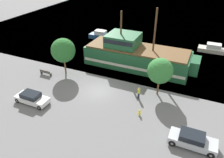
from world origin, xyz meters
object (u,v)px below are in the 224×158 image
at_px(moored_boat_outer, 102,36).
at_px(parked_car_curb_mid, 192,140).
at_px(pirate_ship, 136,55).
at_px(parked_car_curb_front, 32,98).
at_px(pedestrian_walking_near, 139,93).
at_px(fire_hydrant, 139,112).
at_px(bench_promenade_east, 46,72).
at_px(moored_boat_dockside, 215,49).

xyz_separation_m(moored_boat_outer, parked_car_curb_mid, (21.67, -23.48, 0.06)).
distance_m(pirate_ship, parked_car_curb_mid, 17.90).
relative_size(moored_boat_outer, parked_car_curb_front, 1.31).
bearing_deg(parked_car_curb_front, pedestrian_walking_near, 28.10).
relative_size(parked_car_curb_front, pedestrian_walking_near, 2.64).
relative_size(pirate_ship, pedestrian_walking_near, 10.82).
xyz_separation_m(moored_boat_outer, pedestrian_walking_near, (14.32, -17.98, 0.15)).
distance_m(parked_car_curb_front, parked_car_curb_mid, 19.45).
distance_m(parked_car_curb_mid, fire_hydrant, 6.60).
height_order(moored_boat_outer, parked_car_curb_front, moored_boat_outer).
xyz_separation_m(moored_boat_outer, bench_promenade_east, (-0.86, -17.97, -0.25)).
height_order(moored_boat_dockside, parked_car_curb_front, moored_boat_dockside).
relative_size(pirate_ship, bench_promenade_east, 9.53).
xyz_separation_m(pirate_ship, fire_hydrant, (4.57, -11.96, -1.55)).
height_order(bench_promenade_east, pedestrian_walking_near, pedestrian_walking_near).
height_order(parked_car_curb_mid, fire_hydrant, parked_car_curb_mid).
xyz_separation_m(pirate_ship, moored_boat_outer, (-10.92, 9.22, -1.27)).
height_order(pirate_ship, bench_promenade_east, pirate_ship).
bearing_deg(bench_promenade_east, fire_hydrant, -11.12).
relative_size(moored_boat_outer, pedestrian_walking_near, 3.47).
bearing_deg(moored_boat_dockside, pirate_ship, -135.78).
xyz_separation_m(moored_boat_dockside, pedestrian_walking_near, (-8.52, -20.35, 0.25)).
distance_m(moored_boat_dockside, parked_car_curb_front, 33.80).
bearing_deg(pedestrian_walking_near, moored_boat_outer, 128.54).
bearing_deg(parked_car_curb_front, moored_boat_outer, 95.25).
relative_size(fire_hydrant, bench_promenade_east, 0.40).
bearing_deg(pirate_ship, fire_hydrant, -69.09).
bearing_deg(pirate_ship, moored_boat_outer, 139.84).
relative_size(moored_boat_dockside, moored_boat_outer, 1.10).
xyz_separation_m(parked_car_curb_mid, pedestrian_walking_near, (-7.35, 5.51, 0.10)).
height_order(pirate_ship, fire_hydrant, pirate_ship).
distance_m(parked_car_curb_mid, pedestrian_walking_near, 9.19).
distance_m(moored_boat_outer, fire_hydrant, 26.24).
relative_size(moored_boat_outer, fire_hydrant, 7.60).
relative_size(bench_promenade_east, pedestrian_walking_near, 1.14).
bearing_deg(moored_boat_outer, bench_promenade_east, -92.73).
bearing_deg(parked_car_curb_front, bench_promenade_east, 115.63).
distance_m(parked_car_curb_front, pedestrian_walking_near, 13.69).
height_order(fire_hydrant, bench_promenade_east, bench_promenade_east).
bearing_deg(fire_hydrant, bench_promenade_east, 168.88).
height_order(parked_car_curb_mid, bench_promenade_east, parked_car_curb_mid).
xyz_separation_m(moored_boat_dockside, moored_boat_outer, (-22.84, -2.38, 0.10)).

